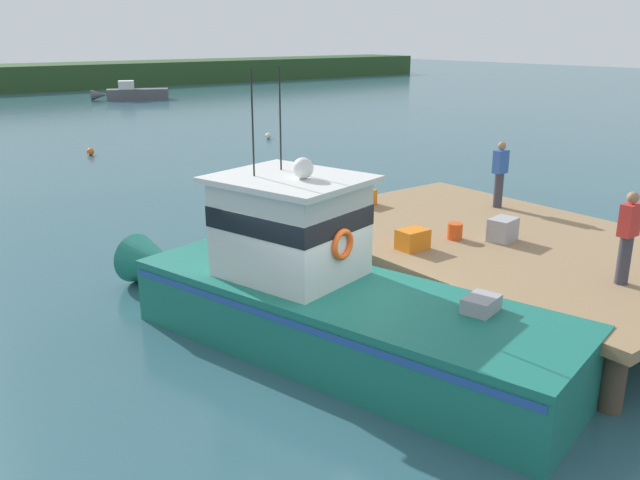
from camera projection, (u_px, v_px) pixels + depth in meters
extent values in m
plane|color=#2D5660|center=(323.00, 350.00, 11.63)|extent=(200.00, 200.00, 0.00)
cylinder|color=#4C3D2D|center=(613.00, 379.00, 9.65)|extent=(0.36, 0.36, 1.00)
cylinder|color=#4C3D2D|center=(291.00, 244.00, 15.86)|extent=(0.36, 0.36, 1.00)
cylinder|color=#4C3D2D|center=(440.00, 210.00, 18.88)|extent=(0.36, 0.36, 1.00)
cube|color=#937551|center=(501.00, 241.00, 14.09)|extent=(6.00, 9.00, 0.20)
cube|color=#196B5B|center=(345.00, 326.00, 11.32)|extent=(4.42, 8.37, 1.10)
cone|color=#196B5B|center=(161.00, 266.00, 14.20)|extent=(1.51, 2.02, 1.10)
cube|color=#234C9E|center=(345.00, 301.00, 11.18)|extent=(4.40, 8.22, 0.12)
cube|color=#196B5B|center=(345.00, 292.00, 11.13)|extent=(4.46, 8.38, 0.12)
cube|color=silver|center=(290.00, 232.00, 11.59)|extent=(2.39, 2.60, 1.80)
cube|color=black|center=(290.00, 215.00, 11.49)|extent=(2.41, 2.63, 0.36)
cube|color=silver|center=(290.00, 179.00, 11.30)|extent=(2.70, 2.96, 0.10)
sphere|color=white|center=(303.00, 168.00, 11.06)|extent=(0.36, 0.36, 0.36)
cylinder|color=black|center=(253.00, 123.00, 11.05)|extent=(0.03, 0.03, 1.80)
cylinder|color=black|center=(280.00, 119.00, 11.58)|extent=(0.03, 0.03, 1.80)
cube|color=#939399|center=(481.00, 308.00, 10.22)|extent=(0.69, 0.58, 0.36)
torus|color=orange|center=(491.00, 347.00, 9.19)|extent=(0.68, 0.68, 0.12)
torus|color=#EA5119|center=(343.00, 244.00, 10.92)|extent=(0.55, 0.23, 0.54)
cube|color=#9E9EA3|center=(503.00, 229.00, 13.72)|extent=(0.67, 0.54, 0.48)
cube|color=orange|center=(413.00, 239.00, 13.20)|extent=(0.60, 0.45, 0.41)
cube|color=orange|center=(363.00, 197.00, 16.65)|extent=(0.67, 0.53, 0.37)
cylinder|color=#E04C19|center=(455.00, 231.00, 13.85)|extent=(0.32, 0.32, 0.34)
cylinder|color=#383842|center=(624.00, 260.00, 11.30)|extent=(0.22, 0.22, 0.86)
cube|color=red|center=(630.00, 220.00, 11.09)|extent=(0.36, 0.22, 0.56)
sphere|color=#9E7051|center=(633.00, 198.00, 10.97)|extent=(0.20, 0.20, 0.20)
cylinder|color=#383842|center=(498.00, 190.00, 16.32)|extent=(0.22, 0.22, 0.86)
cube|color=#2D56A8|center=(501.00, 162.00, 16.11)|extent=(0.36, 0.22, 0.56)
sphere|color=#9E7051|center=(502.00, 146.00, 15.99)|extent=(0.20, 0.20, 0.20)
cube|color=#4C4C51|center=(138.00, 94.00, 55.12)|extent=(5.17, 3.41, 0.90)
cone|color=#4C4C51|center=(99.00, 95.00, 54.40)|extent=(1.49, 1.32, 0.90)
cube|color=silver|center=(126.00, 85.00, 54.68)|extent=(1.64, 1.65, 0.68)
sphere|color=silver|center=(268.00, 136.00, 34.82)|extent=(0.32, 0.32, 0.32)
sphere|color=#EA5B19|center=(90.00, 152.00, 30.14)|extent=(0.33, 0.33, 0.33)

